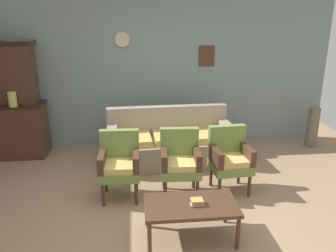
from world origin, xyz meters
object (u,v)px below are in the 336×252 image
object	(u,v)px
armchair_row_middle	(230,157)
floor_vase_by_wall	(312,127)
book_stack_on_table	(197,202)
armchair_near_cabinet	(120,162)
floral_couch	(170,144)
coffee_table	(191,207)
vase_on_cabinet	(12,99)
side_cabinet	(13,130)
armchair_by_doorway	(180,160)

from	to	relation	value
armchair_row_middle	floor_vase_by_wall	xyz separation A→B (m)	(1.99, 1.47, -0.13)
armchair_row_middle	book_stack_on_table	distance (m)	1.23
armchair_near_cabinet	floral_couch	bearing A→B (deg)	53.28
armchair_row_middle	coffee_table	bearing A→B (deg)	-124.77
vase_on_cabinet	side_cabinet	bearing A→B (deg)	127.48
armchair_by_doorway	vase_on_cabinet	bearing A→B (deg)	150.67
floral_couch	armchair_row_middle	xyz separation A→B (m)	(0.72, -1.01, 0.17)
coffee_table	book_stack_on_table	bearing A→B (deg)	-25.68
side_cabinet	armchair_near_cabinet	size ratio (longest dim) A/B	1.28
vase_on_cabinet	armchair_row_middle	size ratio (longest dim) A/B	0.27
vase_on_cabinet	floor_vase_by_wall	world-z (taller)	vase_on_cabinet
side_cabinet	coffee_table	xyz separation A→B (m)	(2.67, -2.59, -0.09)
vase_on_cabinet	floor_vase_by_wall	distance (m)	5.29
floor_vase_by_wall	armchair_row_middle	bearing A→B (deg)	-143.61
armchair_near_cabinet	armchair_row_middle	world-z (taller)	same
side_cabinet	armchair_by_doorway	xyz separation A→B (m)	(2.69, -1.61, 0.03)
armchair_near_cabinet	floor_vase_by_wall	bearing A→B (deg)	23.29
book_stack_on_table	floor_vase_by_wall	xyz separation A→B (m)	(2.64, 2.52, -0.08)
armchair_by_doorway	book_stack_on_table	xyz separation A→B (m)	(0.04, -1.01, -0.05)
side_cabinet	armchair_by_doorway	world-z (taller)	side_cabinet
side_cabinet	floral_couch	distance (m)	2.72
side_cabinet	coffee_table	size ratio (longest dim) A/B	1.16
floor_vase_by_wall	armchair_by_doorway	bearing A→B (deg)	-150.71
coffee_table	floor_vase_by_wall	bearing A→B (deg)	42.66
side_cabinet	armchair_row_middle	size ratio (longest dim) A/B	1.28
coffee_table	floor_vase_by_wall	size ratio (longest dim) A/B	1.34
vase_on_cabinet	armchair_near_cabinet	distance (m)	2.33
vase_on_cabinet	armchair_near_cabinet	world-z (taller)	vase_on_cabinet
armchair_near_cabinet	armchair_row_middle	xyz separation A→B (m)	(1.50, 0.03, 0.00)
floral_couch	coffee_table	world-z (taller)	floral_couch
vase_on_cabinet	floral_couch	xyz separation A→B (m)	(2.53, -0.39, -0.73)
armchair_by_doorway	book_stack_on_table	world-z (taller)	armchair_by_doorway
coffee_table	side_cabinet	bearing A→B (deg)	135.91
side_cabinet	book_stack_on_table	size ratio (longest dim) A/B	7.92
armchair_by_doorway	armchair_row_middle	world-z (taller)	same
book_stack_on_table	armchair_row_middle	bearing A→B (deg)	58.22
floral_couch	armchair_row_middle	size ratio (longest dim) A/B	2.29
vase_on_cabinet	armchair_by_doorway	distance (m)	2.98
floral_couch	book_stack_on_table	distance (m)	2.06
armchair_near_cabinet	floor_vase_by_wall	xyz separation A→B (m)	(3.49, 1.50, -0.13)
floral_couch	coffee_table	bearing A→B (deg)	-89.72
armchair_near_cabinet	book_stack_on_table	size ratio (longest dim) A/B	6.17
vase_on_cabinet	armchair_by_doorway	bearing A→B (deg)	-29.33
side_cabinet	armchair_near_cabinet	distance (m)	2.47
armchair_row_middle	coffee_table	xyz separation A→B (m)	(-0.71, -1.02, -0.12)
armchair_near_cabinet	vase_on_cabinet	bearing A→B (deg)	140.75
armchair_by_doorway	book_stack_on_table	distance (m)	1.01
armchair_near_cabinet	armchair_by_doorway	distance (m)	0.80
floral_couch	armchair_by_doorway	world-z (taller)	same
armchair_row_middle	floor_vase_by_wall	distance (m)	2.48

